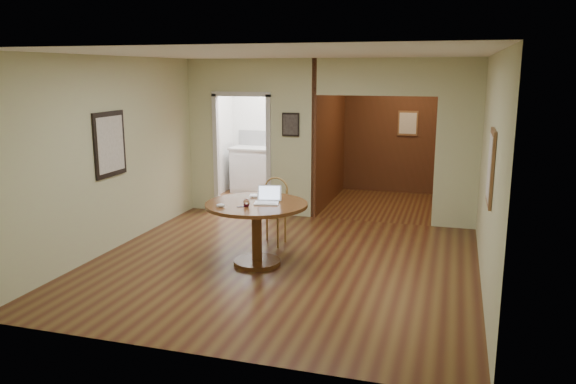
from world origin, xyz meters
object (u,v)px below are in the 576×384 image
(dining_table, at_px, (257,219))
(closed_laptop, at_px, (262,197))
(open_laptop, at_px, (268,198))
(chair, at_px, (274,207))

(dining_table, distance_m, closed_laptop, 0.39)
(open_laptop, bearing_deg, chair, 90.86)
(chair, xyz_separation_m, open_laptop, (0.22, -0.90, 0.35))
(dining_table, relative_size, open_laptop, 3.80)
(chair, height_order, closed_laptop, chair)
(open_laptop, bearing_deg, dining_table, -170.75)
(closed_laptop, bearing_deg, dining_table, -98.29)
(chair, bearing_deg, closed_laptop, -81.29)
(dining_table, bearing_deg, chair, 94.81)
(open_laptop, height_order, closed_laptop, open_laptop)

